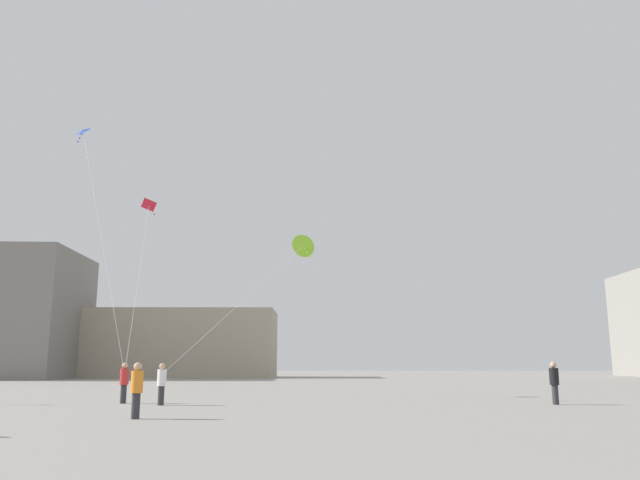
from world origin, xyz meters
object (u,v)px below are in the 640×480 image
Objects in this scene: kite_crimson_delta at (149,209)px; kite_cobalt_diamond at (84,134)px; person_in_white at (162,382)px; building_centre_hall at (167,344)px; person_in_orange at (137,388)px; person_in_black at (554,381)px; person_in_red at (124,381)px; kite_lime_diamond at (303,246)px; building_left_hall at (1,315)px.

kite_cobalt_diamond is at bearing -155.30° from kite_crimson_delta.
person_in_white is at bearing -48.92° from kite_cobalt_diamond.
person_in_white is 55.62m from building_centre_hall.
person_in_orange is 62.34m from building_centre_hall.
person_in_black is at bearing -25.87° from kite_crimson_delta.
kite_lime_diamond is at bearing -114.62° from person_in_red.
person_in_black is 0.10× the size of building_left_hall.
kite_crimson_delta is 0.60× the size of building_left_hall.
building_centre_hall reaches higher than person_in_white.
building_left_hall reaches higher than kite_crimson_delta.
person_in_red is at bearing -161.85° from kite_lime_diamond.
building_left_hall reaches higher than person_in_white.
person_in_red reaches higher than person_in_white.
person_in_red is 0.17× the size of kite_crimson_delta.
person_in_red is 0.10× the size of building_left_hall.
person_in_orange is 20.42m from kite_crimson_delta.
kite_cobalt_diamond is at bearing 10.88° from person_in_white.
building_left_hall is (-22.66, 38.23, -8.13)m from kite_cobalt_diamond.
building_left_hall is at bearing -157.78° from building_centre_hall.
person_in_white is at bearing -57.22° from building_left_hall.
building_left_hall is (-28.16, 45.55, 6.42)m from person_in_red.
kite_cobalt_diamond reaches higher than person_in_orange.
kite_crimson_delta is at bearing -54.07° from building_left_hall.
kite_lime_diamond is (6.06, 3.91, 6.76)m from person_in_white.
person_in_black reaches higher than person_in_orange.
person_in_black is 29.88m from kite_cobalt_diamond.
kite_lime_diamond is 56.15m from building_left_hall.
person_in_black is 0.07× the size of building_centre_hall.
person_in_white is 6.77m from person_in_orange.
person_in_orange is at bearing -60.01° from building_left_hall.
kite_crimson_delta is 0.71× the size of kite_cobalt_diamond.
building_left_hall is at bearing 121.86° from person_in_orange.
kite_crimson_delta is (-20.93, 10.15, 10.28)m from person_in_black.
kite_lime_diamond is 0.40× the size of building_left_hall.
kite_cobalt_diamond reaches higher than kite_lime_diamond.
building_left_hall reaches higher than kite_lime_diamond.
kite_lime_diamond is at bearing 65.36° from person_in_orange.
person_in_orange is at bearing 156.19° from person_in_white.
kite_crimson_delta is 45.20m from building_centre_hall.
person_in_white is 0.25× the size of kite_lime_diamond.
kite_crimson_delta reaches higher than person_in_orange.
person_in_orange is 0.06× the size of building_centre_hall.
building_centre_hall is (-12.15, 54.18, 3.27)m from person_in_white.
person_in_orange reaches higher than person_in_white.
person_in_black is 13.55m from kite_lime_diamond.
kite_lime_diamond is (8.06, 2.64, 6.75)m from person_in_red.
building_centre_hall reaches higher than person_in_orange.
person_in_red is 0.06× the size of building_centre_hall.
kite_crimson_delta is at bearing 146.70° from kite_lime_diamond.
person_in_white is 0.10× the size of building_left_hall.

